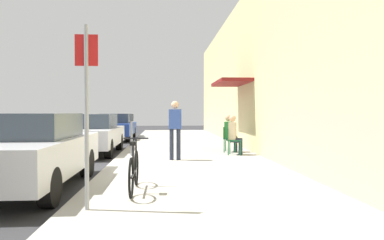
% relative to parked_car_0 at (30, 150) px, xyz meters
% --- Properties ---
extents(ground_plane, '(60.00, 60.00, 0.00)m').
position_rel_parked_car_0_xyz_m(ground_plane, '(1.10, 2.45, -0.76)').
color(ground_plane, '#2D2D30').
extents(sidewalk_slab, '(4.50, 32.00, 0.12)m').
position_rel_parked_car_0_xyz_m(sidewalk_slab, '(3.35, 4.45, -0.70)').
color(sidewalk_slab, '#9E9B93').
rests_on(sidewalk_slab, ground_plane).
extents(building_facade, '(1.40, 32.00, 6.00)m').
position_rel_parked_car_0_xyz_m(building_facade, '(5.75, 4.46, 2.24)').
color(building_facade, beige).
rests_on(building_facade, ground_plane).
extents(parked_car_0, '(1.80, 4.40, 1.48)m').
position_rel_parked_car_0_xyz_m(parked_car_0, '(0.00, 0.00, 0.00)').
color(parked_car_0, '#B7B7BC').
rests_on(parked_car_0, ground_plane).
extents(parked_car_1, '(1.80, 4.40, 1.43)m').
position_rel_parked_car_0_xyz_m(parked_car_1, '(0.00, 5.97, -0.02)').
color(parked_car_1, '#B7B7BC').
rests_on(parked_car_1, ground_plane).
extents(parked_car_2, '(1.80, 4.40, 1.42)m').
position_rel_parked_car_0_xyz_m(parked_car_2, '(0.00, 12.37, -0.03)').
color(parked_car_2, navy).
rests_on(parked_car_2, ground_plane).
extents(parking_meter, '(0.12, 0.10, 1.32)m').
position_rel_parked_car_0_xyz_m(parking_meter, '(1.55, 4.29, 0.13)').
color(parking_meter, slate).
rests_on(parking_meter, sidewalk_slab).
extents(street_sign, '(0.32, 0.06, 2.60)m').
position_rel_parked_car_0_xyz_m(street_sign, '(1.50, -2.00, 0.88)').
color(street_sign, gray).
rests_on(street_sign, sidewalk_slab).
extents(bicycle_0, '(0.46, 1.71, 0.90)m').
position_rel_parked_car_0_xyz_m(bicycle_0, '(2.06, -0.86, -0.28)').
color(bicycle_0, black).
rests_on(bicycle_0, sidewalk_slab).
extents(cafe_chair_0, '(0.55, 0.55, 0.87)m').
position_rel_parked_car_0_xyz_m(cafe_chair_0, '(4.78, 4.33, -0.14)').
color(cafe_chair_0, '#14592D').
rests_on(cafe_chair_0, sidewalk_slab).
extents(seated_patron_0, '(0.51, 0.46, 1.29)m').
position_rel_parked_car_0_xyz_m(seated_patron_0, '(4.84, 4.32, 0.06)').
color(seated_patron_0, '#232838').
rests_on(seated_patron_0, sidewalk_slab).
extents(cafe_chair_1, '(0.55, 0.55, 0.87)m').
position_rel_parked_car_0_xyz_m(cafe_chair_1, '(4.78, 5.15, -0.14)').
color(cafe_chair_1, '#14592D').
rests_on(cafe_chair_1, sidewalk_slab).
extents(seated_patron_1, '(0.51, 0.46, 1.29)m').
position_rel_parked_car_0_xyz_m(seated_patron_1, '(4.84, 5.13, 0.06)').
color(seated_patron_1, '#232838').
rests_on(seated_patron_1, sidewalk_slab).
extents(pedestrian_standing, '(0.36, 0.22, 1.70)m').
position_rel_parked_car_0_xyz_m(pedestrian_standing, '(2.89, 3.19, 0.36)').
color(pedestrian_standing, '#232838').
rests_on(pedestrian_standing, sidewalk_slab).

